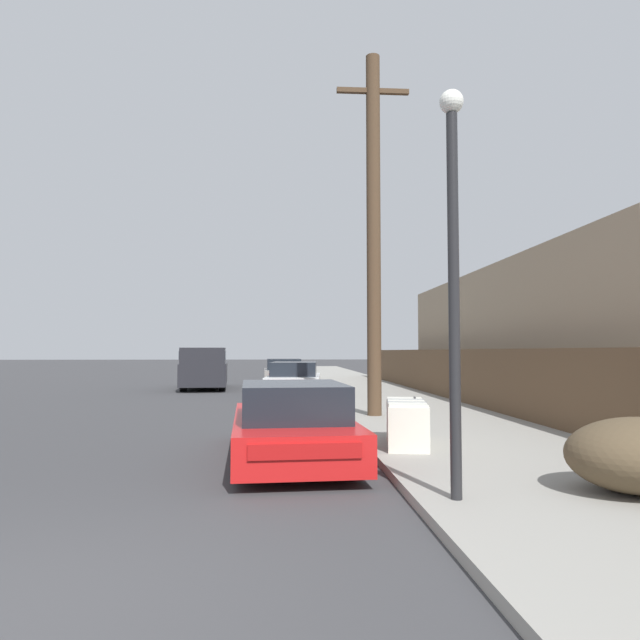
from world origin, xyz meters
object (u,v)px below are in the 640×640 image
parked_sports_car_red (291,424)px  street_lamp (453,256)px  utility_pole (374,229)px  car_parked_far (283,373)px  discarded_fridge (406,423)px  car_parked_mid (294,380)px  pickup_truck (205,369)px

parked_sports_car_red → street_lamp: (1.68, -2.92, 2.13)m
street_lamp → utility_pole: bearing=87.0°
parked_sports_car_red → car_parked_far: car_parked_far is taller
parked_sports_car_red → street_lamp: bearing=-63.7°
discarded_fridge → utility_pole: size_ratio=0.20×
car_parked_mid → utility_pole: 8.63m
car_parked_far → utility_pole: bearing=-82.9°
parked_sports_car_red → pickup_truck: bearing=98.6°
pickup_truck → street_lamp: street_lamp is taller
discarded_fridge → car_parked_mid: (-1.59, 11.73, 0.12)m
car_parked_far → street_lamp: size_ratio=0.99×
discarded_fridge → street_lamp: size_ratio=0.41×
car_parked_mid → pickup_truck: (-3.83, 4.08, 0.30)m
discarded_fridge → street_lamp: bearing=-84.2°
car_parked_mid → car_parked_far: bearing=97.8°
discarded_fridge → utility_pole: 5.99m
discarded_fridge → street_lamp: (-0.23, -3.45, 2.19)m
discarded_fridge → pickup_truck: bearing=118.6°
street_lamp → parked_sports_car_red: bearing=119.9°
discarded_fridge → pickup_truck: pickup_truck is taller
car_parked_far → car_parked_mid: bearing=-88.2°
parked_sports_car_red → discarded_fridge: bearing=11.9°
utility_pole → street_lamp: size_ratio=2.03×
car_parked_far → utility_pole: (2.16, -13.76, 4.03)m
car_parked_mid → car_parked_far: size_ratio=1.11×
car_parked_far → pickup_truck: 4.12m
parked_sports_car_red → car_parked_far: (-0.08, 18.60, 0.07)m
parked_sports_car_red → car_parked_far: bearing=86.7°
pickup_truck → utility_pole: (5.59, -11.50, 3.74)m
car_parked_far → utility_pole: utility_pole is taller
car_parked_mid → street_lamp: (1.36, -15.17, 2.07)m
parked_sports_car_red → utility_pole: 6.67m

